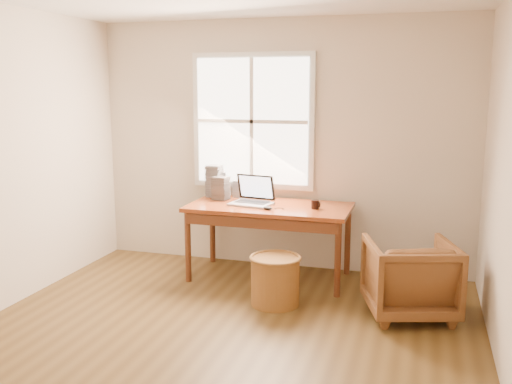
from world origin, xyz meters
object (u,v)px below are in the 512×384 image
Objects in this scene: laptop at (251,189)px; cd_stack_a at (220,184)px; wicker_stool at (275,281)px; coffee_mug at (315,204)px; armchair at (410,278)px; desk at (270,207)px.

cd_stack_a is at bearing 150.24° from laptop.
cd_stack_a is (-0.46, 0.38, -0.03)m from laptop.
laptop is (-0.42, 0.64, 0.70)m from wicker_stool.
coffee_mug is at bearing 70.76° from wicker_stool.
armchair is 1.15m from wicker_stool.
armchair is 2.77× the size of cd_stack_a.
wicker_stool is at bearing -12.51° from armchair.
desk reaches higher than armchair.
armchair is at bearing -23.08° from desk.
coffee_mug is (-0.92, 0.55, 0.46)m from armchair.
wicker_stool is 1.50m from cd_stack_a.
desk is at bearing 109.35° from wicker_stool.
desk is 2.22× the size of armchair.
laptop is at bearing -166.05° from desk.
laptop is at bearing -179.90° from coffee_mug.
cd_stack_a is (-0.64, 0.33, 0.15)m from desk.
wicker_stool is at bearing -109.99° from coffee_mug.
armchair is 1.58× the size of laptop.
coffee_mug is 1.17m from cd_stack_a.
laptop reaches higher than wicker_stool.
coffee_mug is at bearing 10.40° from laptop.
laptop is 0.66m from coffee_mug.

